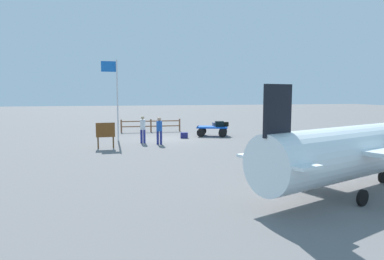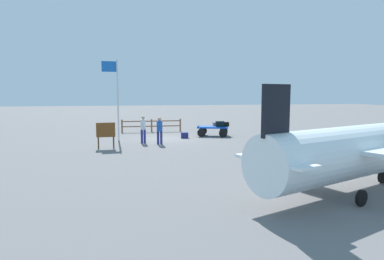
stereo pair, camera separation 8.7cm
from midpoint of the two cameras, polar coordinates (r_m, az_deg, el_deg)
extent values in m
plane|color=slate|center=(22.79, -3.88, -1.42)|extent=(120.00, 120.00, 0.00)
cube|color=#0C46BF|center=(24.00, 3.57, 0.47)|extent=(2.37, 1.77, 0.10)
cube|color=#0C46BF|center=(24.08, 1.18, 0.50)|extent=(0.43, 1.07, 0.10)
cylinder|color=black|center=(23.50, 1.68, -0.47)|extent=(0.58, 0.30, 0.58)
cylinder|color=black|center=(24.69, 1.93, -0.15)|extent=(0.58, 0.30, 0.58)
cylinder|color=black|center=(23.41, 5.29, -0.52)|extent=(0.58, 0.30, 0.58)
cylinder|color=black|center=(24.61, 5.36, -0.19)|extent=(0.58, 0.30, 0.58)
cube|color=black|center=(24.15, 5.64, 0.97)|extent=(0.47, 0.32, 0.30)
cube|color=gray|center=(24.43, 4.27, 0.98)|extent=(0.57, 0.34, 0.25)
cube|color=black|center=(23.87, 4.74, 1.01)|extent=(0.62, 0.47, 0.38)
cube|color=navy|center=(22.96, -1.13, -0.88)|extent=(0.54, 0.45, 0.38)
cylinder|color=navy|center=(20.79, -7.72, -1.06)|extent=(0.14, 0.14, 0.82)
cylinder|color=navy|center=(20.89, -8.19, -1.03)|extent=(0.14, 0.14, 0.82)
cylinder|color=silver|center=(20.76, -7.99, 0.91)|extent=(0.43, 0.43, 0.61)
sphere|color=tan|center=(20.73, -8.00, 2.03)|extent=(0.21, 0.21, 0.21)
cylinder|color=navy|center=(20.21, -4.99, -1.29)|extent=(0.14, 0.14, 0.78)
cylinder|color=navy|center=(20.28, -5.52, -1.27)|extent=(0.14, 0.14, 0.78)
cylinder|color=#1C4FB0|center=(20.17, -5.27, 0.64)|extent=(0.44, 0.44, 0.59)
sphere|color=tan|center=(20.13, -5.29, 1.80)|extent=(0.23, 0.23, 0.23)
cylinder|color=white|center=(11.23, 24.30, -3.49)|extent=(6.93, 4.01, 1.58)
cube|color=white|center=(11.20, 24.34, -2.70)|extent=(3.17, 5.78, 0.12)
cube|color=black|center=(8.68, 14.02, 3.10)|extent=(0.87, 0.43, 1.30)
cube|color=white|center=(8.83, 13.81, -4.97)|extent=(1.47, 2.30, 0.08)
cylinder|color=black|center=(13.29, 29.17, -6.74)|extent=(0.45, 0.26, 0.44)
cylinder|color=black|center=(11.41, 18.18, -8.30)|extent=(0.45, 0.26, 0.44)
cylinder|color=black|center=(10.40, 26.47, -10.05)|extent=(0.45, 0.26, 0.44)
cylinder|color=silver|center=(21.84, -12.05, 4.74)|extent=(0.10, 0.10, 5.02)
cube|color=blue|center=(21.90, -13.48, 10.19)|extent=(0.88, 0.11, 0.64)
cylinder|color=#4C3319|center=(19.26, -12.73, -2.03)|extent=(0.08, 0.08, 0.62)
cylinder|color=#4C3319|center=(19.25, -15.12, -2.10)|extent=(0.08, 0.08, 0.62)
cube|color=brown|center=(19.17, -13.98, 0.01)|extent=(1.01, 0.11, 0.79)
cylinder|color=brown|center=(26.97, -1.86, 0.83)|extent=(0.12, 0.12, 0.99)
cylinder|color=brown|center=(26.70, -6.61, 0.74)|extent=(0.12, 0.12, 0.99)
cylinder|color=brown|center=(26.62, -11.43, 0.64)|extent=(0.12, 0.12, 0.99)
cube|color=brown|center=(26.67, -6.62, 1.47)|extent=(4.48, 0.12, 0.08)
cube|color=brown|center=(26.70, -6.61, 0.63)|extent=(4.48, 0.12, 0.08)
camera|label=1|loc=(0.04, -89.85, 0.02)|focal=32.20mm
camera|label=2|loc=(0.04, 90.15, -0.02)|focal=32.20mm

